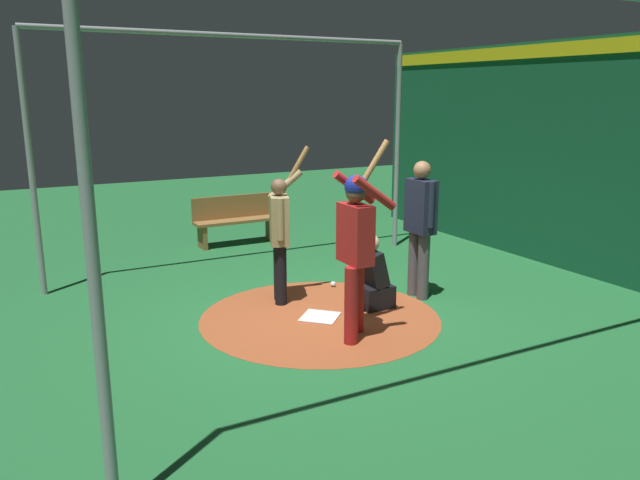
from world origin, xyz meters
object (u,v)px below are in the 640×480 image
Objects in this scene: batter at (356,240)px; umpire at (420,222)px; home_plate at (320,317)px; catcher at (371,279)px; baseball_0 at (333,284)px; visitor at (280,232)px; bench at (236,219)px.

batter is 1.19× the size of umpire.
home_plate is 1.28m from batter.
catcher is 12.61× the size of baseball_0.
home_plate is at bearing -85.04° from batter.
catcher is 1.28m from visitor.
visitor is (0.16, -0.75, 0.90)m from home_plate.
home_plate is 1.79m from umpire.
home_plate is at bearing 83.60° from bench.
visitor is at bearing 13.41° from baseball_0.
catcher is at bearing 94.23° from bench.
batter is at bearing 94.96° from home_plate.
home_plate is 1.20m from baseball_0.
home_plate is 1.19m from visitor.
batter is 28.67× the size of baseball_0.
home_plate is 5.68× the size of baseball_0.
umpire reaches higher than catcher.
visitor reaches higher than home_plate.
catcher is at bearing 160.96° from visitor.
bench is (1.05, -3.86, -0.57)m from umpire.
umpire is at bearing -175.76° from catcher.
baseball_0 is (0.78, -0.88, -0.96)m from umpire.
home_plate is 3.99m from bench.
visitor is 26.52× the size of baseball_0.
umpire is at bearing 105.25° from bench.
catcher is 0.99m from baseball_0.
baseball_0 is at bearing -126.69° from home_plate.
catcher is at bearing -132.84° from batter.
visitor is 1.26m from baseball_0.
visitor is at bearing -39.10° from catcher.
catcher is 0.62× the size of bench.
baseball_0 is at bearing -89.15° from catcher.
visitor is at bearing 79.28° from bench.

